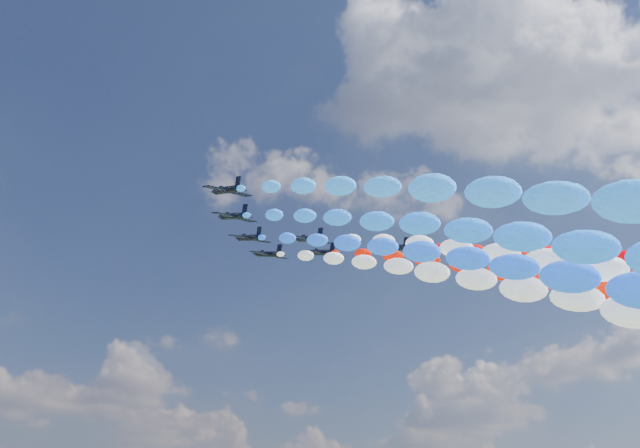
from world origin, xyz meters
TOP-DOWN VIEW (x-y plane):
  - jet_0 at (-26.25, -5.08)m, footprint 8.62×11.48m
  - trail_0 at (-26.25, -64.71)m, footprint 5.51×115.87m
  - jet_1 at (-18.51, 5.24)m, footprint 8.11×11.11m
  - trail_1 at (-18.51, -54.39)m, footprint 5.51×115.87m
  - jet_2 at (-9.48, 14.06)m, footprint 8.65×11.50m
  - trail_2 at (-9.48, -45.58)m, footprint 5.51×115.87m
  - jet_3 at (0.06, 7.53)m, footprint 8.66×11.51m
  - trail_3 at (0.06, -52.11)m, footprint 5.51×115.87m
  - jet_4 at (-0.49, 20.79)m, footprint 8.57×11.44m
  - trail_4 at (-0.49, -38.84)m, footprint 5.51×115.87m
  - jet_5 at (7.51, 13.31)m, footprint 8.59×11.46m
  - trail_5 at (7.51, -46.33)m, footprint 5.51×115.87m
  - jet_6 at (16.84, 1.95)m, footprint 8.42×11.34m
  - jet_7 at (26.42, -5.01)m, footprint 8.40×11.32m

SIDE VIEW (x-z plane):
  - trail_0 at x=-26.25m, z-range 60.34..105.28m
  - trail_1 at x=-18.51m, z-range 60.34..105.28m
  - trail_2 at x=-9.48m, z-range 60.34..105.28m
  - trail_3 at x=0.06m, z-range 60.34..105.28m
  - trail_4 at x=-0.49m, z-range 60.34..105.28m
  - trail_5 at x=7.51m, z-range 60.34..105.28m
  - jet_0 at x=-26.25m, z-range 101.16..106.10m
  - jet_1 at x=-18.51m, z-range 101.16..106.10m
  - jet_2 at x=-9.48m, z-range 101.16..106.10m
  - jet_3 at x=0.06m, z-range 101.16..106.10m
  - jet_4 at x=-0.49m, z-range 101.16..106.10m
  - jet_5 at x=7.51m, z-range 101.16..106.10m
  - jet_6 at x=16.84m, z-range 101.16..106.10m
  - jet_7 at x=26.42m, z-range 101.16..106.10m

